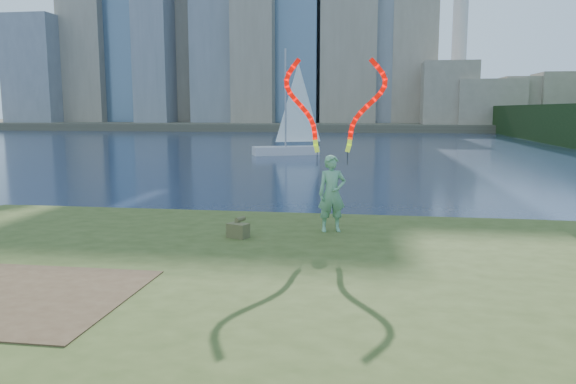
# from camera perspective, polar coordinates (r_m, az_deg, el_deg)

# --- Properties ---
(ground) EXTENTS (320.00, 320.00, 0.00)m
(ground) POSITION_cam_1_polar(r_m,az_deg,el_deg) (11.18, -6.28, -9.72)
(ground) COLOR #1A2741
(ground) RESTS_ON ground
(grassy_knoll) EXTENTS (20.00, 18.00, 0.80)m
(grassy_knoll) POSITION_cam_1_polar(r_m,az_deg,el_deg) (9.00, -10.20, -12.08)
(grassy_knoll) COLOR #384719
(grassy_knoll) RESTS_ON ground
(dirt_patch) EXTENTS (3.20, 3.00, 0.02)m
(dirt_patch) POSITION_cam_1_polar(r_m,az_deg,el_deg) (9.05, -25.70, -9.52)
(dirt_patch) COLOR #47331E
(dirt_patch) RESTS_ON grassy_knoll
(far_shore) EXTENTS (320.00, 40.00, 1.20)m
(far_shore) POSITION_cam_1_polar(r_m,az_deg,el_deg) (105.33, 7.38, 6.75)
(far_shore) COLOR #4D4838
(far_shore) RESTS_ON ground
(woman_with_ribbons) EXTENTS (2.00, 0.70, 4.06)m
(woman_with_ribbons) POSITION_cam_1_polar(r_m,az_deg,el_deg) (12.27, 4.51, 2.45)
(woman_with_ribbons) COLOR #1F803B
(woman_with_ribbons) RESTS_ON grassy_knoll
(canvas_bag) EXTENTS (0.50, 0.56, 0.40)m
(canvas_bag) POSITION_cam_1_polar(r_m,az_deg,el_deg) (11.85, -5.07, -3.83)
(canvas_bag) COLOR brown
(canvas_bag) RESTS_ON grassy_knoll
(sailboat) EXTENTS (5.24, 3.41, 8.06)m
(sailboat) POSITION_cam_1_polar(r_m,az_deg,el_deg) (43.32, 0.10, 5.63)
(sailboat) COLOR silver
(sailboat) RESTS_ON ground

